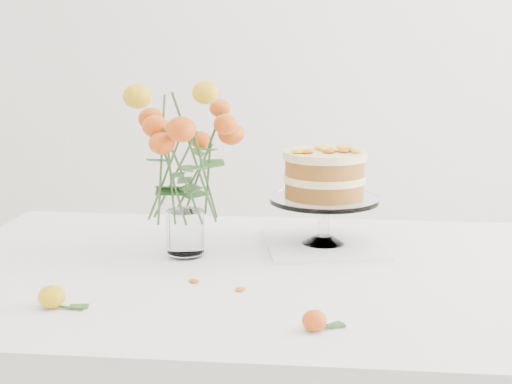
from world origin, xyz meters
TOP-DOWN VIEW (x-y plane):
  - table at (0.00, 0.00)m, footprint 1.43×0.93m
  - napkin at (0.14, 0.18)m, footprint 0.32×0.32m
  - cake_stand at (0.14, 0.18)m, footprint 0.26×0.26m
  - rose_vase at (-0.17, 0.07)m, footprint 0.34×0.34m
  - loose_rose_near at (-0.35, -0.26)m, footprint 0.09×0.05m
  - loose_rose_far at (0.13, -0.32)m, footprint 0.08×0.04m
  - stray_petal_a at (-0.12, -0.10)m, footprint 0.03×0.02m
  - stray_petal_b at (-0.02, -0.14)m, footprint 0.03×0.02m

SIDE VIEW (x-z plane):
  - table at x=0.00m, z-range 0.30..1.05m
  - stray_petal_a at x=-0.12m, z-range 0.76..0.76m
  - stray_petal_b at x=-0.02m, z-range 0.76..0.76m
  - napkin at x=0.14m, z-range 0.76..0.76m
  - loose_rose_far at x=0.13m, z-range 0.76..0.79m
  - loose_rose_near at x=-0.35m, z-range 0.76..0.80m
  - cake_stand at x=0.14m, z-range 0.80..1.04m
  - rose_vase at x=-0.17m, z-range 0.79..1.22m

